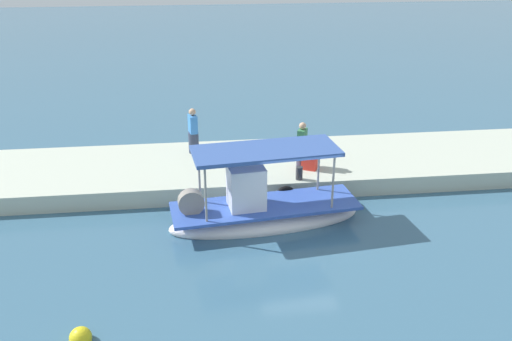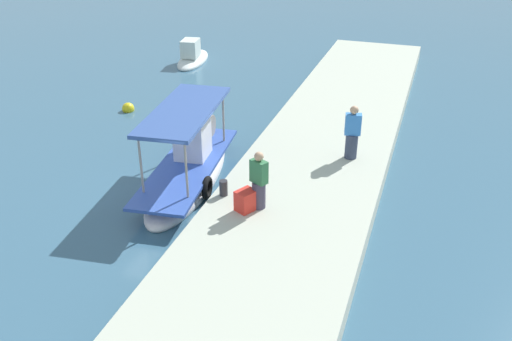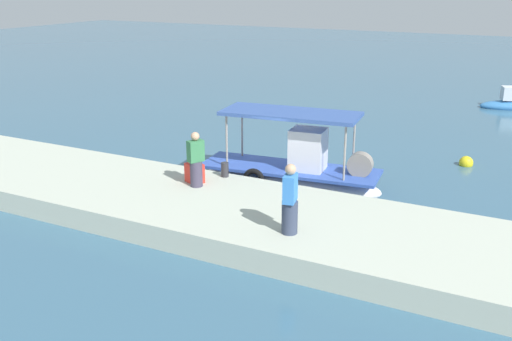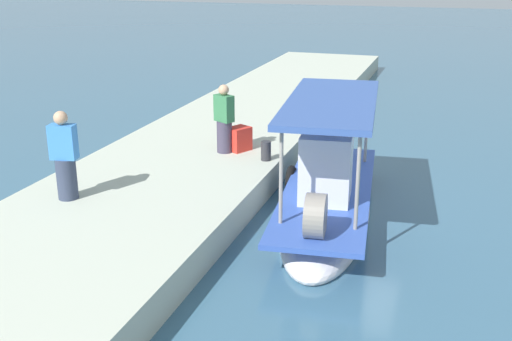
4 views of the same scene
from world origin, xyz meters
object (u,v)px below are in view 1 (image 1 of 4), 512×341
(main_fishing_boat, at_px, (262,210))
(cargo_crate, at_px, (310,161))
(mooring_bollard, at_px, (299,173))
(marker_buoy, at_px, (81,338))
(fisherman_by_crate, at_px, (193,133))
(fisherman_near_bollard, at_px, (302,147))

(main_fishing_boat, xyz_separation_m, cargo_crate, (-2.11, -2.70, 0.49))
(main_fishing_boat, relative_size, mooring_bollard, 13.68)
(main_fishing_boat, bearing_deg, marker_buoy, 46.26)
(main_fishing_boat, xyz_separation_m, fisherman_by_crate, (2.06, -4.85, 1.01))
(main_fishing_boat, distance_m, marker_buoy, 7.03)
(mooring_bollard, height_order, marker_buoy, mooring_bollard)
(fisherman_by_crate, height_order, cargo_crate, fisherman_by_crate)
(mooring_bollard, xyz_separation_m, marker_buoy, (6.40, 6.89, -0.78))
(fisherman_near_bollard, height_order, cargo_crate, fisherman_near_bollard)
(fisherman_by_crate, bearing_deg, cargo_crate, 152.76)
(fisherman_near_bollard, bearing_deg, main_fishing_boat, 58.16)
(mooring_bollard, xyz_separation_m, cargo_crate, (-0.56, -0.89, 0.06))
(main_fishing_boat, relative_size, fisherman_near_bollard, 3.75)
(fisherman_near_bollard, xyz_separation_m, cargo_crate, (-0.25, 0.29, -0.47))
(main_fishing_boat, bearing_deg, fisherman_by_crate, -66.96)
(marker_buoy, bearing_deg, fisherman_by_crate, -105.70)
(fisherman_by_crate, xyz_separation_m, cargo_crate, (-4.18, 2.15, -0.52))
(fisherman_near_bollard, bearing_deg, cargo_crate, 131.24)
(fisherman_by_crate, xyz_separation_m, mooring_bollard, (-3.61, 3.03, -0.58))
(main_fishing_boat, distance_m, mooring_bollard, 2.42)
(main_fishing_boat, height_order, mooring_bollard, main_fishing_boat)
(mooring_bollard, relative_size, cargo_crate, 0.78)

